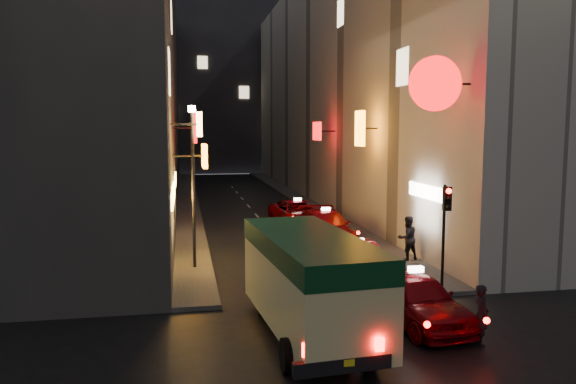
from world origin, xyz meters
TOP-DOWN VIEW (x-y plane):
  - building_left at (-8.00, 33.99)m, footprint 7.40×52.00m
  - building_right at (8.00, 33.99)m, footprint 8.17×52.00m
  - building_far at (0.00, 66.00)m, footprint 30.00×10.00m
  - sidewalk_left at (-4.25, 34.00)m, footprint 1.50×52.00m
  - sidewalk_right at (4.25, 34.00)m, footprint 1.50×52.00m
  - minibus at (-1.37, 5.32)m, footprint 2.75×6.54m
  - taxi_near at (1.80, 5.77)m, footprint 2.87×5.67m
  - taxi_second at (1.65, 10.57)m, footprint 2.16×5.04m
  - taxi_third at (2.17, 17.32)m, footprint 2.55×5.80m
  - taxi_far at (1.81, 22.32)m, footprint 2.69×5.46m
  - pedestrian_crossing at (2.83, 4.01)m, footprint 0.44×0.62m
  - pedestrian_sidewalk at (4.40, 12.61)m, footprint 0.84×0.61m
  - traffic_light at (4.00, 8.47)m, footprint 0.26×0.43m
  - lamp_post at (-4.20, 13.00)m, footprint 0.28×0.28m

SIDE VIEW (x-z plane):
  - sidewalk_left at x=-4.25m, z-range 0.00..0.15m
  - sidewalk_right at x=4.25m, z-range 0.00..0.15m
  - taxi_second at x=1.65m, z-range -0.08..1.67m
  - taxi_far at x=1.81m, z-range -0.08..1.76m
  - taxi_near at x=1.80m, z-range -0.08..1.82m
  - pedestrian_crossing at x=2.83m, z-range 0.00..1.77m
  - taxi_third at x=2.17m, z-range -0.08..1.91m
  - pedestrian_sidewalk at x=4.40m, z-range 0.15..2.20m
  - minibus at x=-1.37m, z-range 0.36..3.11m
  - traffic_light at x=4.00m, z-range 0.94..4.44m
  - lamp_post at x=-4.20m, z-range 0.61..6.84m
  - building_left at x=-8.00m, z-range 0.00..18.00m
  - building_right at x=8.00m, z-range 0.00..18.00m
  - building_far at x=0.00m, z-range 0.00..22.00m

